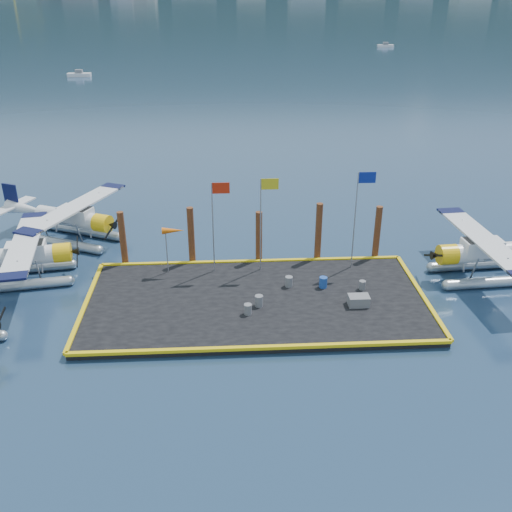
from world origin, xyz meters
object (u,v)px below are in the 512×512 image
at_px(seaplane_d, 487,255).
at_px(flagpole_red, 216,213).
at_px(windsock, 173,232).
at_px(drum_2, 323,282).
at_px(seaplane_b, 21,259).
at_px(piling_3, 318,234).
at_px(piling_1, 191,237).
at_px(flagpole_yellow, 264,211).
at_px(drum_5, 289,282).
at_px(drum_3, 248,309).
at_px(piling_4, 377,234).
at_px(crate, 359,300).
at_px(drum_1, 259,301).
at_px(piling_2, 259,238).
at_px(seaplane_c, 72,221).
at_px(flagpole_blue, 359,206).
at_px(piling_0, 123,240).
at_px(drum_4, 362,285).

relative_size(seaplane_d, flagpole_red, 1.78).
bearing_deg(windsock, drum_2, -15.86).
height_order(seaplane_b, piling_3, piling_3).
xyz_separation_m(seaplane_d, piling_1, (-18.93, 2.87, 0.45)).
xyz_separation_m(seaplane_d, flagpole_yellow, (-14.23, 1.27, 2.86)).
distance_m(flagpole_yellow, piling_1, 5.52).
bearing_deg(piling_1, drum_2, -27.23).
distance_m(flagpole_red, flagpole_yellow, 3.00).
height_order(drum_5, piling_3, piling_3).
height_order(seaplane_b, drum_3, seaplane_b).
distance_m(seaplane_d, piling_4, 7.05).
xyz_separation_m(seaplane_b, crate, (20.63, -4.88, -0.88)).
bearing_deg(crate, flagpole_yellow, 136.99).
bearing_deg(flagpole_yellow, drum_1, -97.25).
distance_m(drum_5, piling_3, 4.85).
xyz_separation_m(seaplane_d, drum_5, (-12.82, -1.11, -0.93)).
bearing_deg(piling_2, seaplane_c, 161.44).
relative_size(drum_5, piling_1, 0.16).
bearing_deg(windsock, piling_2, 16.15).
distance_m(crate, piling_1, 11.92).
bearing_deg(piling_2, flagpole_blue, -14.48).
height_order(piling_0, piling_4, same).
bearing_deg(flagpole_red, drum_5, -28.35).
bearing_deg(drum_2, drum_4, -9.36).
relative_size(drum_5, flagpole_red, 0.11).
bearing_deg(piling_1, piling_0, 180.00).
bearing_deg(drum_1, seaplane_c, 140.52).
distance_m(flagpole_yellow, flagpole_blue, 6.00).
bearing_deg(flagpole_red, drum_2, -21.98).
distance_m(seaplane_d, piling_1, 19.15).
xyz_separation_m(drum_2, drum_4, (2.35, -0.39, -0.06)).
relative_size(piling_1, piling_4, 1.05).
xyz_separation_m(seaplane_b, flagpole_blue, (21.41, -0.02, 3.10)).
xyz_separation_m(seaplane_d, piling_0, (-23.43, 2.87, 0.35)).
relative_size(flagpole_red, piling_2, 1.58).
xyz_separation_m(crate, piling_0, (-14.41, 6.46, 1.30)).
height_order(seaplane_d, flagpole_yellow, flagpole_yellow).
xyz_separation_m(drum_4, flagpole_blue, (0.15, 3.01, 4.00)).
height_order(crate, piling_3, piling_3).
bearing_deg(seaplane_d, piling_1, 77.64).
height_order(drum_1, flagpole_yellow, flagpole_yellow).
relative_size(seaplane_c, piling_3, 2.40).
distance_m(windsock, piling_3, 9.72).
xyz_separation_m(drum_1, flagpole_blue, (6.58, 4.62, 3.95)).
height_order(crate, flagpole_yellow, flagpole_yellow).
xyz_separation_m(seaplane_c, drum_2, (17.11, -8.72, -0.91)).
distance_m(drum_2, flagpole_red, 7.90).
bearing_deg(flagpole_blue, seaplane_c, 162.71).
xyz_separation_m(drum_5, piling_0, (-10.61, 3.97, 1.27)).
distance_m(drum_3, piling_1, 7.98).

